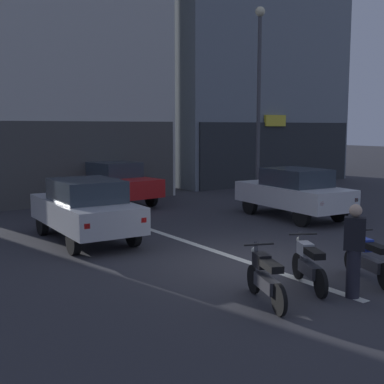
% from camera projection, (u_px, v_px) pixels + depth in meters
% --- Properties ---
extents(ground_plane, '(120.00, 120.00, 0.00)m').
position_uv_depth(ground_plane, '(252.00, 264.00, 11.26)').
color(ground_plane, '#333338').
extents(lane_centre_line, '(0.20, 18.00, 0.01)m').
position_uv_depth(lane_centre_line, '(127.00, 222.00, 16.18)').
color(lane_centre_line, silver).
rests_on(lane_centre_line, ground).
extents(building_far_right, '(10.59, 7.89, 16.98)m').
position_uv_depth(building_far_right, '(234.00, 29.00, 28.76)').
color(building_far_right, gray).
rests_on(building_far_right, ground).
extents(car_silver_crossing_near, '(1.92, 4.17, 1.64)m').
position_uv_depth(car_silver_crossing_near, '(85.00, 208.00, 13.41)').
color(car_silver_crossing_near, black).
rests_on(car_silver_crossing_near, ground).
extents(car_white_parked_kerbside, '(2.04, 4.21, 1.64)m').
position_uv_depth(car_white_parked_kerbside, '(294.00, 191.00, 16.76)').
color(car_white_parked_kerbside, black).
rests_on(car_white_parked_kerbside, ground).
extents(car_red_down_street, '(2.19, 4.26, 1.64)m').
position_uv_depth(car_red_down_street, '(114.00, 182.00, 19.73)').
color(car_red_down_street, black).
rests_on(car_red_down_street, ground).
extents(street_lamp, '(0.36, 0.36, 7.29)m').
position_uv_depth(street_lamp, '(259.00, 88.00, 18.76)').
color(street_lamp, '#47474C').
rests_on(street_lamp, ground).
extents(motorcycle_black_row_leftmost, '(0.71, 1.59, 0.98)m').
position_uv_depth(motorcycle_black_row_leftmost, '(265.00, 277.00, 8.69)').
color(motorcycle_black_row_leftmost, black).
rests_on(motorcycle_black_row_leftmost, ground).
extents(motorcycle_silver_row_left_mid, '(0.80, 1.53, 0.98)m').
position_uv_depth(motorcycle_silver_row_left_mid, '(309.00, 264.00, 9.54)').
color(motorcycle_silver_row_left_mid, black).
rests_on(motorcycle_silver_row_left_mid, ground).
extents(motorcycle_blue_row_centre, '(0.69, 1.60, 0.98)m').
position_uv_depth(motorcycle_blue_row_centre, '(369.00, 259.00, 9.91)').
color(motorcycle_blue_row_centre, black).
rests_on(motorcycle_blue_row_centre, ground).
extents(person_by_motorcycles, '(0.39, 0.42, 1.67)m').
position_uv_depth(person_by_motorcycles, '(354.00, 250.00, 8.93)').
color(person_by_motorcycles, '#23232D').
rests_on(person_by_motorcycles, ground).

